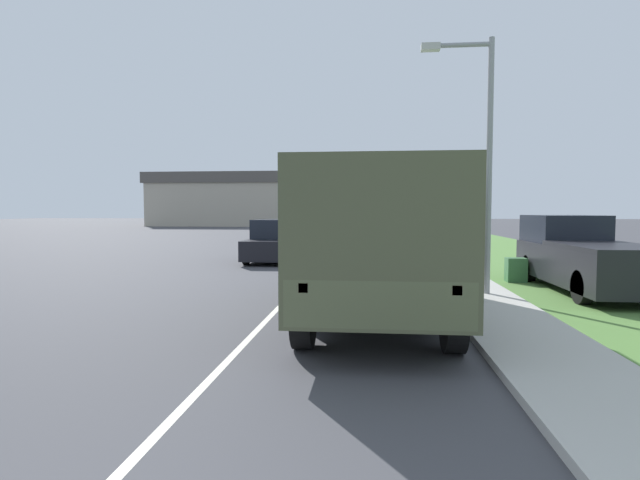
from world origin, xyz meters
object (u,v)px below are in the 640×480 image
Objects in this scene: military_truck at (376,235)px; car_second_ahead at (309,232)px; lamp_post at (479,140)px; pickup_truck at (582,255)px; car_nearest_ahead at (275,243)px; car_third_ahead at (371,226)px.

car_second_ahead is (-4.15, 22.41, -0.91)m from military_truck.
lamp_post is at bearing 46.01° from military_truck.
car_second_ahead is at bearing 117.47° from pickup_truck.
car_third_ahead is (3.91, 22.67, -0.00)m from car_nearest_ahead.
car_third_ahead is (-0.17, 33.30, -0.86)m from military_truck.
car_nearest_ahead reaches higher than car_second_ahead.
car_nearest_ahead is 23.00m from car_third_ahead.
military_truck reaches higher than pickup_truck.
car_third_ahead is at bearing 94.82° from lamp_post.
car_third_ahead is 0.74× the size of lamp_post.
car_third_ahead is at bearing 69.93° from car_second_ahead.
military_truck is 11.42m from car_nearest_ahead.
lamp_post is at bearing -85.18° from car_third_ahead.
car_third_ahead is 0.78× the size of pickup_truck.
car_second_ahead is 11.60m from car_third_ahead.
pickup_truck is at bearing -34.90° from car_nearest_ahead.
car_third_ahead is at bearing 90.29° from military_truck.
lamp_post reaches higher than car_third_ahead.
car_nearest_ahead is 0.73× the size of lamp_post.
lamp_post is (2.43, 2.51, 2.14)m from military_truck.
pickup_truck is (5.59, -29.29, 0.16)m from car_third_ahead.
military_truck is 22.81m from car_second_ahead.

